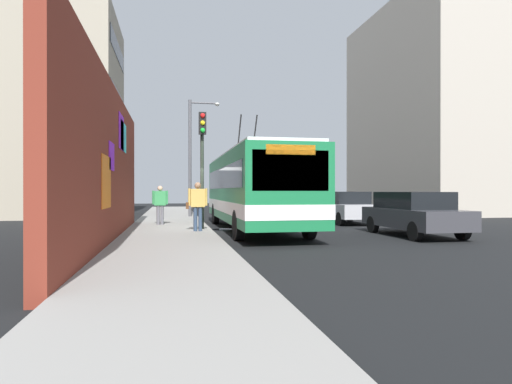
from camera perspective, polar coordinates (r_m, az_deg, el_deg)
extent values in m
plane|color=black|center=(17.53, -6.01, -5.14)|extent=(80.00, 80.00, 0.00)
cube|color=gray|center=(17.46, -11.27, -4.92)|extent=(48.00, 3.20, 0.15)
cube|color=maroon|center=(13.82, -18.61, 3.35)|extent=(14.58, 0.30, 4.78)
cube|color=#33D8E5|center=(16.31, -16.92, 6.92)|extent=(1.88, 0.02, 1.02)
cube|color=#8C19D8|center=(13.11, -18.32, 4.43)|extent=(1.07, 0.02, 0.80)
cube|color=orange|center=(12.05, -18.94, 1.25)|extent=(1.59, 0.02, 1.38)
cube|color=#8C19D8|center=(15.67, -17.17, 7.48)|extent=(1.39, 0.02, 1.19)
cube|color=#9E937F|center=(31.11, -25.52, 9.05)|extent=(8.31, 8.47, 12.88)
cube|color=black|center=(30.09, -17.61, 5.45)|extent=(7.06, 0.04, 1.10)
cube|color=black|center=(30.56, -17.61, 11.43)|extent=(7.06, 0.04, 1.10)
cube|color=black|center=(31.34, -17.62, 17.18)|extent=(7.06, 0.04, 1.10)
cube|color=#B2A899|center=(35.67, 20.76, 9.89)|extent=(13.85, 6.12, 15.32)
cube|color=black|center=(36.98, 24.82, 4.45)|extent=(11.78, 0.04, 1.10)
cube|color=black|center=(37.35, 24.83, 9.35)|extent=(11.78, 0.04, 1.10)
cube|color=black|center=(38.00, 24.83, 14.12)|extent=(11.78, 0.04, 1.10)
cube|color=#19723F|center=(17.91, -0.32, 0.55)|extent=(11.37, 2.63, 2.58)
cube|color=silver|center=(17.97, -0.33, 4.87)|extent=(10.91, 2.42, 0.12)
cube|color=white|center=(17.92, -0.32, -1.82)|extent=(11.39, 2.65, 0.44)
cube|color=black|center=(12.40, 4.57, 2.82)|extent=(0.04, 2.24, 1.16)
cube|color=black|center=(17.92, -0.32, 1.79)|extent=(10.46, 2.66, 0.83)
cube|color=orange|center=(12.46, 4.56, 5.53)|extent=(0.06, 1.45, 0.28)
cylinder|color=black|center=(19.79, -0.25, 6.88)|extent=(1.43, 0.06, 2.00)
cylinder|color=black|center=(19.67, -2.27, 6.92)|extent=(1.43, 0.06, 2.00)
cylinder|color=black|center=(14.72, 6.93, -4.20)|extent=(1.00, 0.28, 1.00)
cylinder|color=black|center=(14.17, -2.33, -4.37)|extent=(1.00, 0.28, 1.00)
cylinder|color=black|center=(21.74, 0.98, -2.80)|extent=(1.00, 0.28, 1.00)
cylinder|color=black|center=(21.37, -5.31, -2.85)|extent=(1.00, 0.28, 1.00)
cube|color=#38383D|center=(16.61, 19.92, -3.19)|extent=(4.52, 1.90, 0.66)
cube|color=black|center=(16.67, 19.76, -1.02)|extent=(2.71, 1.71, 0.60)
cylinder|color=black|center=(15.87, 25.35, -4.55)|extent=(0.64, 0.22, 0.64)
cylinder|color=black|center=(14.92, 20.06, -4.84)|extent=(0.64, 0.22, 0.64)
cylinder|color=black|center=(18.35, 19.80, -3.91)|extent=(0.64, 0.22, 0.64)
cylinder|color=black|center=(17.54, 15.00, -4.10)|extent=(0.64, 0.22, 0.64)
cube|color=#B7B7BC|center=(22.18, 11.59, -2.35)|extent=(4.24, 1.85, 0.66)
cube|color=black|center=(22.24, 11.51, -0.72)|extent=(2.54, 1.67, 0.60)
cylinder|color=black|center=(21.27, 15.11, -3.35)|extent=(0.64, 0.22, 0.64)
cylinder|color=black|center=(20.59, 10.97, -3.46)|extent=(0.64, 0.22, 0.64)
cylinder|color=black|center=(23.80, 12.13, -2.98)|extent=(0.64, 0.22, 0.64)
cylinder|color=black|center=(23.20, 8.38, -3.06)|extent=(0.64, 0.22, 0.64)
cube|color=white|center=(27.34, 7.14, -1.88)|extent=(4.74, 1.85, 0.66)
cube|color=black|center=(27.42, 7.07, -0.56)|extent=(2.84, 1.67, 0.60)
cylinder|color=black|center=(26.16, 9.93, -2.70)|extent=(0.64, 0.22, 0.64)
cylinder|color=black|center=(25.62, 6.47, -2.76)|extent=(0.64, 0.22, 0.64)
cylinder|color=black|center=(29.10, 7.72, -2.41)|extent=(0.64, 0.22, 0.64)
cylinder|color=black|center=(28.61, 4.58, -2.45)|extent=(0.64, 0.22, 0.64)
cube|color=black|center=(32.81, 4.02, -1.54)|extent=(4.19, 1.88, 0.66)
cube|color=black|center=(32.88, 3.98, -0.44)|extent=(2.51, 1.69, 0.60)
cylinder|color=black|center=(31.73, 6.13, -2.20)|extent=(0.64, 0.22, 0.64)
cylinder|color=black|center=(31.27, 3.19, -2.23)|extent=(0.64, 0.22, 0.64)
cylinder|color=black|center=(34.38, 4.77, -2.02)|extent=(0.64, 0.22, 0.64)
cylinder|color=black|center=(33.96, 2.04, -2.04)|extent=(0.64, 0.22, 0.64)
cylinder|color=#2D3F59|center=(16.09, -7.28, -3.51)|extent=(0.14, 0.14, 0.88)
cylinder|color=#2D3F59|center=(16.08, -7.93, -3.51)|extent=(0.14, 0.14, 0.88)
cube|color=gold|center=(16.05, -7.61, -0.76)|extent=(0.22, 0.51, 0.66)
cylinder|color=gold|center=(16.07, -6.51, -0.64)|extent=(0.09, 0.09, 0.63)
cylinder|color=gold|center=(16.03, -8.70, -0.65)|extent=(0.09, 0.09, 0.63)
sphere|color=#936B4C|center=(16.05, -7.61, 0.84)|extent=(0.24, 0.24, 0.24)
cube|color=#593319|center=(16.04, -8.95, -1.77)|extent=(0.14, 0.10, 0.24)
cylinder|color=#595960|center=(19.46, -12.15, -2.94)|extent=(0.14, 0.14, 0.84)
cylinder|color=#595960|center=(19.47, -12.66, -2.94)|extent=(0.14, 0.14, 0.84)
cube|color=#338C4C|center=(19.44, -12.41, -0.79)|extent=(0.22, 0.49, 0.63)
cylinder|color=#338C4C|center=(19.43, -11.54, -0.70)|extent=(0.09, 0.09, 0.60)
cylinder|color=#338C4C|center=(19.45, -13.27, -0.70)|extent=(0.09, 0.09, 0.60)
sphere|color=tan|center=(19.44, -12.41, 0.46)|extent=(0.23, 0.23, 0.23)
cylinder|color=#2D382D|center=(17.00, -7.05, 2.78)|extent=(0.14, 0.14, 4.49)
cube|color=black|center=(16.96, -7.00, 8.89)|extent=(0.20, 0.28, 0.84)
sphere|color=red|center=(16.89, -6.98, 9.88)|extent=(0.18, 0.18, 0.18)
sphere|color=yellow|center=(16.85, -6.98, 8.95)|extent=(0.18, 0.18, 0.18)
sphere|color=green|center=(16.81, -6.98, 8.00)|extent=(0.18, 0.18, 0.18)
cylinder|color=#4C4C51|center=(25.42, -8.61, 4.39)|extent=(0.18, 0.18, 6.70)
cylinder|color=#4C4C51|center=(25.90, -6.85, 11.46)|extent=(0.10, 1.57, 0.10)
ellipsoid|color=silver|center=(25.96, -5.09, 11.32)|extent=(0.44, 0.28, 0.20)
cylinder|color=black|center=(18.38, -4.36, -4.89)|extent=(1.03, 1.03, 0.00)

